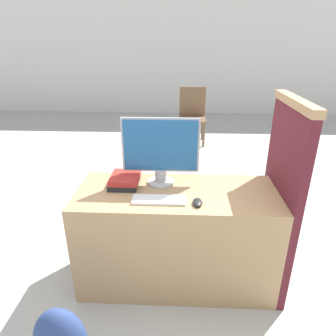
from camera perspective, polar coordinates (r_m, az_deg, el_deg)
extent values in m
plane|color=#B2B2AD|center=(2.22, 1.28, -24.82)|extent=(20.00, 20.00, 0.00)
cube|color=white|center=(7.23, 2.69, 21.36)|extent=(12.00, 0.06, 2.80)
cube|color=tan|center=(2.19, 1.57, -12.89)|extent=(1.34, 0.57, 0.72)
cube|color=#5B1E28|center=(2.17, 20.50, -5.97)|extent=(0.05, 0.65, 1.28)
cube|color=tan|center=(1.95, 23.28, 11.41)|extent=(0.07, 0.65, 0.05)
cylinder|color=#B7B7BC|center=(2.10, -1.37, -2.70)|extent=(0.19, 0.19, 0.02)
cylinder|color=#B7B7BC|center=(2.08, -1.39, -1.35)|extent=(0.08, 0.08, 0.09)
cube|color=#B7B7BC|center=(2.00, -1.44, 4.37)|extent=(0.52, 0.01, 0.37)
cube|color=#1E5693|center=(1.99, -1.45, 4.33)|extent=(0.49, 0.02, 0.35)
cube|color=white|center=(1.88, -1.71, -6.10)|extent=(0.34, 0.12, 0.02)
ellipsoid|color=#262626|center=(1.85, 5.63, -6.51)|extent=(0.06, 0.10, 0.03)
cube|color=#232328|center=(2.10, -8.26, -2.61)|extent=(0.19, 0.25, 0.04)
cube|color=#B72D28|center=(2.07, -8.18, -1.85)|extent=(0.19, 0.23, 0.04)
cylinder|color=brown|center=(4.98, 2.42, 6.27)|extent=(0.04, 0.04, 0.38)
cylinder|color=brown|center=(4.99, 6.81, 6.17)|extent=(0.04, 0.04, 0.38)
cylinder|color=brown|center=(5.34, 2.46, 7.47)|extent=(0.04, 0.04, 0.38)
cylinder|color=brown|center=(5.36, 6.56, 7.37)|extent=(0.04, 0.04, 0.38)
cube|color=brown|center=(5.11, 4.64, 9.15)|extent=(0.44, 0.44, 0.05)
cube|color=brown|center=(5.24, 4.68, 12.53)|extent=(0.44, 0.04, 0.49)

